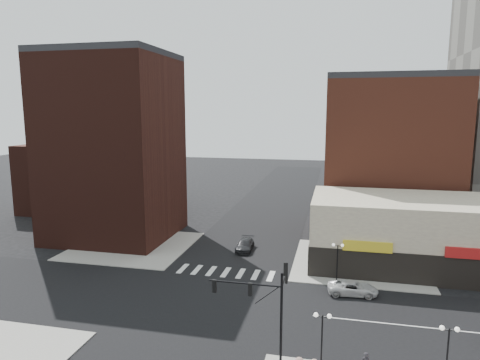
% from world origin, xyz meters
% --- Properties ---
extents(ground, '(240.00, 240.00, 0.00)m').
position_xyz_m(ground, '(0.00, 0.00, 0.00)').
color(ground, black).
rests_on(ground, ground).
extents(road_ew, '(200.00, 14.00, 0.02)m').
position_xyz_m(road_ew, '(0.00, 0.00, 0.01)').
color(road_ew, black).
rests_on(road_ew, ground).
extents(road_ns, '(14.00, 200.00, 0.02)m').
position_xyz_m(road_ns, '(0.00, 0.00, 0.01)').
color(road_ns, black).
rests_on(road_ns, ground).
extents(sidewalk_nw, '(15.00, 15.00, 0.12)m').
position_xyz_m(sidewalk_nw, '(-14.50, 14.50, 0.06)').
color(sidewalk_nw, gray).
rests_on(sidewalk_nw, ground).
extents(sidewalk_ne, '(15.00, 15.00, 0.12)m').
position_xyz_m(sidewalk_ne, '(14.50, 14.50, 0.06)').
color(sidewalk_ne, gray).
rests_on(sidewalk_ne, ground).
extents(building_nw, '(16.00, 15.00, 25.00)m').
position_xyz_m(building_nw, '(-19.00, 18.50, 12.50)').
color(building_nw, '#331610').
rests_on(building_nw, ground).
extents(building_nw_low, '(20.00, 18.00, 12.00)m').
position_xyz_m(building_nw_low, '(-32.00, 34.00, 6.00)').
color(building_nw_low, '#331610').
rests_on(building_nw_low, ground).
extents(building_ne_midrise, '(18.00, 15.00, 22.00)m').
position_xyz_m(building_ne_midrise, '(19.00, 29.50, 11.00)').
color(building_ne_midrise, brown).
rests_on(building_ne_midrise, ground).
extents(building_ne_row, '(24.20, 12.20, 8.00)m').
position_xyz_m(building_ne_row, '(21.00, 15.00, 3.30)').
color(building_ne_row, beige).
rests_on(building_ne_row, ground).
extents(traffic_signal, '(5.59, 3.09, 7.77)m').
position_xyz_m(traffic_signal, '(7.24, -7.83, 4.96)').
color(traffic_signal, black).
rests_on(traffic_signal, ground).
extents(street_lamp_se_a, '(1.22, 0.32, 4.16)m').
position_xyz_m(street_lamp_se_a, '(11.00, -8.00, 3.29)').
color(street_lamp_se_a, black).
rests_on(street_lamp_se_a, sidewalk_se).
extents(street_lamp_se_b, '(1.22, 0.32, 4.16)m').
position_xyz_m(street_lamp_se_b, '(19.00, -8.00, 3.29)').
color(street_lamp_se_b, black).
rests_on(street_lamp_se_b, sidewalk_se).
extents(street_lamp_ne, '(1.22, 0.32, 4.16)m').
position_xyz_m(street_lamp_ne, '(12.00, 8.00, 3.29)').
color(street_lamp_ne, black).
rests_on(street_lamp_ne, sidewalk_ne).
extents(white_suv, '(5.00, 2.59, 1.35)m').
position_xyz_m(white_suv, '(13.55, 5.35, 0.67)').
color(white_suv, silver).
rests_on(white_suv, ground).
extents(dark_sedan_north, '(2.11, 4.87, 1.39)m').
position_xyz_m(dark_sedan_north, '(0.38, 16.15, 0.70)').
color(dark_sedan_north, black).
rests_on(dark_sedan_north, ground).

